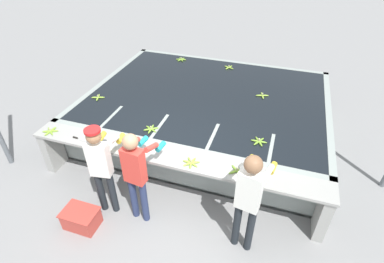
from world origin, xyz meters
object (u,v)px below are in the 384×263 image
(banana_bunch_ledge_2, at_px, (237,171))
(banana_bunch_floating_1, at_px, (262,95))
(crate, at_px, (81,218))
(worker_1, at_px, (136,170))
(banana_bunch_floating_3, at_px, (98,97))
(banana_bunch_ledge_1, at_px, (191,163))
(banana_bunch_floating_4, at_px, (229,67))
(knife_0, at_px, (79,139))
(banana_bunch_ledge_0, at_px, (50,131))
(banana_bunch_floating_0, at_px, (259,141))
(banana_bunch_floating_2, at_px, (181,59))
(banana_bunch_floating_5, at_px, (151,129))
(worker_2, at_px, (249,195))
(worker_0, at_px, (101,163))

(banana_bunch_ledge_2, bearing_deg, banana_bunch_floating_1, 88.79)
(banana_bunch_ledge_2, bearing_deg, crate, -154.72)
(worker_1, relative_size, banana_bunch_floating_3, 6.10)
(banana_bunch_ledge_1, bearing_deg, banana_bunch_ledge_2, 3.50)
(banana_bunch_floating_4, height_order, knife_0, banana_bunch_floating_4)
(crate, bearing_deg, knife_0, 119.63)
(banana_bunch_floating_3, relative_size, banana_bunch_floating_4, 1.01)
(banana_bunch_ledge_0, relative_size, crate, 0.51)
(banana_bunch_floating_3, height_order, banana_bunch_ledge_2, banana_bunch_ledge_2)
(banana_bunch_floating_0, xyz_separation_m, banana_bunch_floating_4, (-1.17, 2.85, 0.00))
(banana_bunch_ledge_1, bearing_deg, banana_bunch_floating_2, 112.23)
(banana_bunch_floating_3, bearing_deg, banana_bunch_floating_1, 19.77)
(banana_bunch_floating_0, bearing_deg, banana_bunch_ledge_0, -166.16)
(banana_bunch_floating_5, relative_size, banana_bunch_ledge_1, 1.00)
(worker_2, bearing_deg, banana_bunch_ledge_2, 115.08)
(worker_1, relative_size, banana_bunch_ledge_0, 5.96)
(banana_bunch_floating_3, bearing_deg, banana_bunch_floating_2, 68.83)
(banana_bunch_floating_3, bearing_deg, banana_bunch_ledge_0, -95.23)
(worker_0, bearing_deg, banana_bunch_floating_0, 33.05)
(knife_0, height_order, crate, knife_0)
(banana_bunch_floating_0, relative_size, crate, 0.51)
(banana_bunch_floating_2, relative_size, banana_bunch_floating_3, 1.02)
(banana_bunch_ledge_0, distance_m, banana_bunch_ledge_2, 3.37)
(banana_bunch_floating_5, bearing_deg, banana_bunch_floating_0, 7.38)
(banana_bunch_floating_3, bearing_deg, banana_bunch_ledge_1, -27.85)
(banana_bunch_floating_0, height_order, banana_bunch_floating_3, same)
(worker_2, xyz_separation_m, banana_bunch_floating_3, (-3.52, 1.86, -0.15))
(worker_2, relative_size, knife_0, 4.97)
(banana_bunch_floating_4, xyz_separation_m, banana_bunch_ledge_1, (0.24, -3.73, 0.00))
(worker_0, bearing_deg, banana_bunch_floating_1, 56.57)
(banana_bunch_ledge_1, height_order, crate, banana_bunch_ledge_1)
(worker_0, xyz_separation_m, banana_bunch_floating_2, (-0.31, 4.38, -0.10))
(worker_2, bearing_deg, banana_bunch_floating_3, 152.11)
(banana_bunch_floating_0, xyz_separation_m, banana_bunch_ledge_0, (-3.59, -0.88, 0.00))
(knife_0, bearing_deg, banana_bunch_floating_4, 64.11)
(banana_bunch_floating_3, height_order, banana_bunch_floating_4, same)
(banana_bunch_floating_2, distance_m, banana_bunch_ledge_0, 3.99)
(banana_bunch_floating_2, height_order, knife_0, banana_bunch_floating_2)
(banana_bunch_floating_2, bearing_deg, worker_1, -78.45)
(knife_0, distance_m, crate, 1.35)
(worker_1, bearing_deg, banana_bunch_ledge_0, 165.30)
(banana_bunch_floating_1, bearing_deg, banana_bunch_ledge_2, -91.21)
(banana_bunch_floating_2, distance_m, banana_bunch_floating_5, 3.26)
(banana_bunch_floating_1, distance_m, knife_0, 3.80)
(worker_0, bearing_deg, banana_bunch_floating_5, 76.75)
(banana_bunch_floating_3, distance_m, crate, 2.67)
(banana_bunch_floating_2, bearing_deg, knife_0, -97.21)
(worker_2, distance_m, crate, 2.68)
(banana_bunch_ledge_1, bearing_deg, banana_bunch_floating_4, 93.62)
(banana_bunch_floating_5, bearing_deg, banana_bunch_ledge_1, -33.03)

